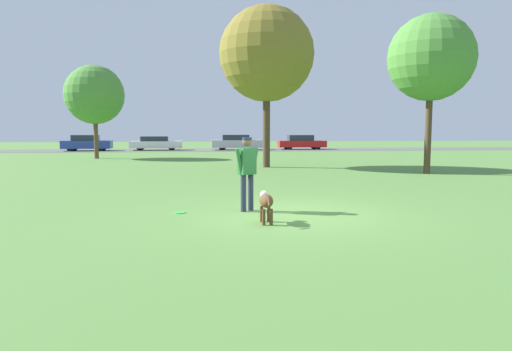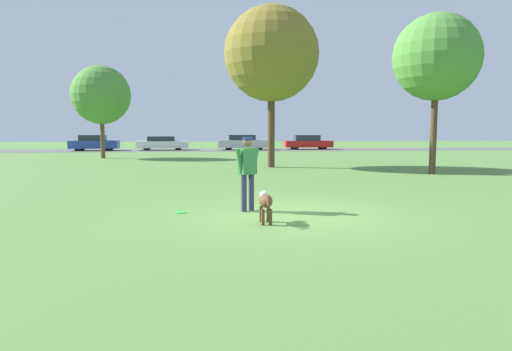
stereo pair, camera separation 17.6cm
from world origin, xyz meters
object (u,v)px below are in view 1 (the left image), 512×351
Objects in this scene: parked_car_silver at (237,142)px; dog at (266,202)px; person at (247,168)px; tree_near_right at (431,58)px; parked_car_white at (156,143)px; tree_mid_center at (267,54)px; parked_car_red at (301,142)px; frisbee at (180,213)px; parked_car_blue at (87,143)px; tree_far_left at (95,95)px.

dog is at bearing -92.77° from parked_car_silver.
person is 1.94× the size of dog.
person reaches higher than dog.
parked_car_white is at bearing 120.14° from tree_near_right.
tree_mid_center reaches higher than parked_car_red.
parked_car_red reaches higher than parked_car_white.
dog is 0.13× the size of tree_near_right.
parked_car_red is (13.33, 0.09, 0.04)m from parked_car_white.
tree_near_right reaches higher than parked_car_red.
parked_car_silver reaches higher than parked_car_red.
frisbee is at bearing -106.21° from parked_car_red.
person reaches higher than parked_car_blue.
person is 32.70m from parked_car_blue.
parked_car_blue is 0.90× the size of parked_car_silver.
tree_near_right is at bearing 38.63° from frisbee.
dog is 3.45× the size of frisbee.
parked_car_blue reaches higher than frisbee.
person is 0.29× the size of tree_far_left.
parked_car_silver is (-0.03, 19.00, -4.84)m from tree_mid_center.
dog is 0.19× the size of parked_car_silver.
person is 0.37× the size of parked_car_white.
parked_car_blue is (-11.24, 32.19, 0.25)m from dog.
tree_mid_center reaches higher than parked_car_blue.
dog is 32.52m from parked_car_silver.
tree_mid_center is at bearing 146.69° from tree_near_right.
tree_mid_center is at bearing -38.71° from tree_far_left.
parked_car_silver is at bearing 105.32° from tree_near_right.
tree_mid_center is at bearing 47.16° from person.
person is at bearing -103.65° from parked_car_red.
tree_mid_center reaches higher than frisbee.
tree_near_right is 23.88m from parked_car_red.
parked_car_red is at bearing -13.55° from dog.
parked_car_white is (-5.38, 32.74, 0.19)m from dog.
parked_car_white is (-5.13, 31.34, -0.39)m from person.
tree_near_right reaches higher than parked_car_silver.
parked_car_white is 1.05× the size of parked_car_red.
tree_near_right is at bearing -74.14° from parked_car_silver.
tree_mid_center is 1.88× the size of parked_car_blue.
parked_car_blue is at bearing 107.02° from frisbee.
tree_near_right reaches higher than frisbee.
tree_far_left reaches higher than dog.
tree_near_right is 27.41m from parked_car_white.
tree_far_left is at bearing 107.28° from frisbee.
tree_far_left is 11.72m from parked_car_blue.
tree_near_right is 20.30m from tree_far_left.
parked_car_blue is 19.20m from parked_car_red.
parked_car_blue is 13.12m from parked_car_silver.
frisbee is at bearing 150.16° from person.
parked_car_blue is 0.90× the size of parked_car_white.
parked_car_silver is (2.13, 31.07, -0.32)m from person.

